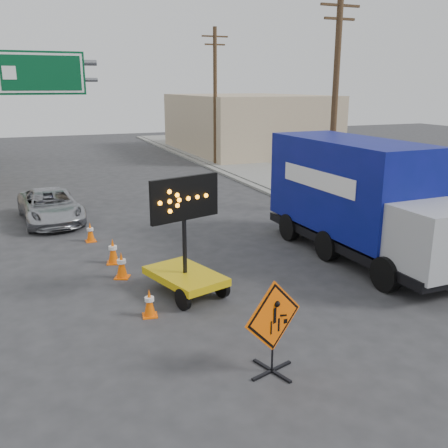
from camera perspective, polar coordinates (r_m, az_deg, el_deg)
ground at (r=10.58m, az=5.09°, el=-14.81°), size 100.00×100.00×0.00m
curb_right at (r=26.30m, az=4.40°, el=3.94°), size 0.40×60.00×0.12m
sidewalk_right at (r=27.38m, az=8.74°, el=4.30°), size 4.00×60.00×0.15m
building_right_far at (r=41.92m, az=2.54°, el=11.39°), size 10.00×14.00×4.60m
highway_gantry at (r=26.06m, az=-22.99°, el=13.79°), size 6.18×0.38×6.90m
utility_pole_near at (r=21.85m, az=12.55°, el=13.49°), size 1.80×0.26×9.00m
utility_pole_far at (r=34.35m, az=-1.02°, el=14.47°), size 1.80×0.26×9.00m
construction_sign at (r=9.60m, az=5.63°, el=-11.43°), size 1.36×0.98×1.88m
arrow_board at (r=13.16m, az=-4.47°, el=-5.12°), size 1.94×2.51×3.16m
pickup_truck at (r=21.28m, az=-19.23°, el=1.95°), size 2.56×4.84×1.30m
box_truck at (r=16.33m, az=15.17°, el=2.06°), size 2.67×7.85×3.70m
cone_a at (r=12.15m, az=-8.52°, el=-8.88°), size 0.40×0.40×0.69m
cone_b at (r=14.58m, az=-11.63°, el=-4.59°), size 0.53×0.53×0.78m
cone_c at (r=15.81m, az=-12.57°, el=-3.03°), size 0.49×0.49×0.80m
cone_d at (r=18.21m, az=-15.03°, el=-0.88°), size 0.36×0.36×0.70m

